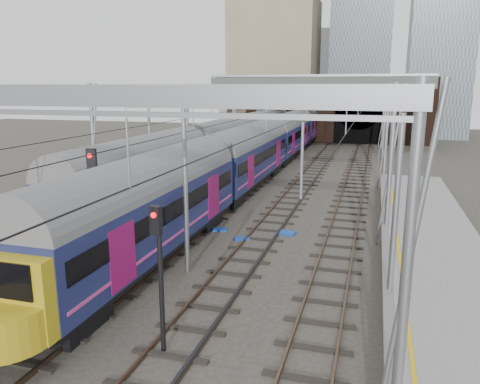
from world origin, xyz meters
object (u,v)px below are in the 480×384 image
(signal_near_centre, at_px, (159,261))
(train_main, at_px, (271,143))
(train_second, at_px, (225,144))
(signal_near_left, at_px, (96,198))

(signal_near_centre, bearing_deg, train_main, 105.62)
(train_main, xyz_separation_m, train_second, (-4.00, -1.76, -0.02))
(train_second, xyz_separation_m, signal_near_centre, (7.66, -29.80, 0.36))
(train_second, height_order, signal_near_left, signal_near_left)
(train_main, bearing_deg, signal_near_left, -92.96)
(train_main, height_order, train_second, train_main)
(train_second, bearing_deg, train_main, 23.70)
(train_second, bearing_deg, signal_near_left, -84.08)
(train_second, relative_size, signal_near_left, 9.26)
(train_main, bearing_deg, train_second, -156.30)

